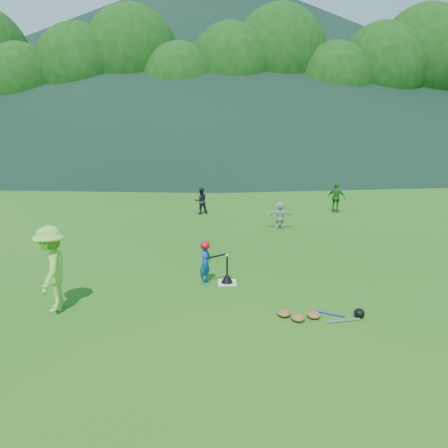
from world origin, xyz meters
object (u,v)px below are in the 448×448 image
Objects in this scene: home_plate at (227,283)px; fielder_d at (280,215)px; fielder_c at (336,198)px; adult_coach at (52,269)px; fielder_b at (201,201)px; batting_tee at (227,278)px; equipment_pile at (314,315)px; batter_child at (205,263)px.

home_plate is 5.75m from fielder_d.
fielder_c is (4.99, 8.03, 0.64)m from home_plate.
adult_coach is 1.66× the size of fielder_b.
batting_tee reaches higher than home_plate.
fielder_d reaches higher than equipment_pile.
adult_coach reaches higher than fielder_b.
adult_coach is (-3.22, -1.41, 0.39)m from batter_child.
adult_coach is at bearing 174.00° from equipment_pile.
equipment_pile is (5.49, -0.58, -0.86)m from adult_coach.
equipment_pile is (-0.42, -7.29, -0.45)m from fielder_d.
home_plate is 0.66× the size of batting_tee.
fielder_b is at bearing 95.78° from batting_tee.
batter_child reaches higher than batting_tee.
adult_coach is 1.80× the size of fielder_d.
fielder_b reaches higher than batting_tee.
fielder_d is (2.95, -2.67, -0.04)m from fielder_b.
fielder_b is at bearing 95.78° from home_plate.
adult_coach reaches higher than fielder_c.
adult_coach is at bearing 52.25° from fielder_d.
fielder_b reaches higher than fielder_d.
adult_coach reaches higher than equipment_pile.
fielder_c is 1.90× the size of batting_tee.
fielder_c is at bearing 164.31° from fielder_b.
fielder_c reaches higher than batter_child.
fielder_c is at bearing 130.28° from adult_coach.
fielder_d is at bearing 68.07° from home_plate.
adult_coach is 4.09m from batting_tee.
fielder_b is (-0.81, 7.99, 0.55)m from home_plate.
fielder_d reaches higher than batting_tee.
adult_coach is at bearing -159.62° from home_plate.
batter_child is at bearing 106.76° from adult_coach.
equipment_pile is at bearing 90.30° from fielder_d.
fielder_c reaches higher than fielder_d.
home_plate is 8.05m from fielder_b.
batting_tee is (0.81, -7.99, -0.43)m from fielder_b.
fielder_c is 3.93m from fielder_d.
batter_child is at bearing 66.78° from fielder_d.
adult_coach is 8.95m from fielder_d.
batter_child is at bearing 178.79° from batting_tee.
equipment_pile is (1.72, -1.97, 0.06)m from home_plate.
batter_child is 1.04× the size of fielder_d.
fielder_b is 10.29m from equipment_pile.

